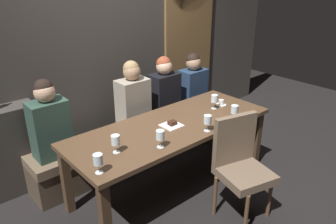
{
  "coord_description": "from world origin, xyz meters",
  "views": [
    {
      "loc": [
        -2.02,
        -2.25,
        2.19
      ],
      "look_at": [
        0.03,
        0.1,
        0.84
      ],
      "focal_mm": 35.2,
      "sensor_mm": 36.0,
      "label": 1
    }
  ],
  "objects_px": {
    "wine_glass_center_front": "(116,141)",
    "wine_glass_end_left": "(214,99)",
    "diner_redhead": "(49,121)",
    "espresso_cup": "(221,103)",
    "wine_glass_near_left": "(235,110)",
    "wine_glass_far_left": "(98,160)",
    "dessert_plate": "(172,124)",
    "wine_glass_far_right": "(208,120)",
    "chair_near_side": "(240,161)",
    "diner_bearded": "(133,97)",
    "dining_table": "(172,132)",
    "banquette_bench": "(134,144)",
    "diner_far_end": "(164,89)",
    "wine_glass_near_right": "(160,136)",
    "diner_near_end": "(193,82)"
  },
  "relations": [
    {
      "from": "wine_glass_near_left",
      "to": "espresso_cup",
      "type": "height_order",
      "value": "wine_glass_near_left"
    },
    {
      "from": "wine_glass_center_front",
      "to": "wine_glass_end_left",
      "type": "height_order",
      "value": "same"
    },
    {
      "from": "wine_glass_far_left",
      "to": "dessert_plate",
      "type": "height_order",
      "value": "wine_glass_far_left"
    },
    {
      "from": "diner_bearded",
      "to": "wine_glass_center_front",
      "type": "relative_size",
      "value": 4.96
    },
    {
      "from": "diner_near_end",
      "to": "wine_glass_far_right",
      "type": "height_order",
      "value": "diner_near_end"
    },
    {
      "from": "wine_glass_end_left",
      "to": "wine_glass_near_left",
      "type": "height_order",
      "value": "same"
    },
    {
      "from": "banquette_bench",
      "to": "diner_bearded",
      "type": "height_order",
      "value": "diner_bearded"
    },
    {
      "from": "diner_bearded",
      "to": "espresso_cup",
      "type": "xyz_separation_m",
      "value": [
        0.77,
        -0.68,
        -0.07
      ]
    },
    {
      "from": "diner_far_end",
      "to": "wine_glass_center_front",
      "type": "distance_m",
      "value": 1.49
    },
    {
      "from": "diner_far_end",
      "to": "dining_table",
      "type": "bearing_deg",
      "value": -125.61
    },
    {
      "from": "diner_far_end",
      "to": "diner_near_end",
      "type": "bearing_deg",
      "value": -1.7
    },
    {
      "from": "chair_near_side",
      "to": "diner_bearded",
      "type": "relative_size",
      "value": 1.2
    },
    {
      "from": "wine_glass_center_front",
      "to": "wine_glass_near_left",
      "type": "xyz_separation_m",
      "value": [
        1.3,
        -0.25,
        -0.0
      ]
    },
    {
      "from": "wine_glass_far_right",
      "to": "wine_glass_near_right",
      "type": "xyz_separation_m",
      "value": [
        -0.55,
        0.05,
        -0.0
      ]
    },
    {
      "from": "chair_near_side",
      "to": "dessert_plate",
      "type": "bearing_deg",
      "value": 107.6
    },
    {
      "from": "wine_glass_far_left",
      "to": "wine_glass_near_right",
      "type": "distance_m",
      "value": 0.62
    },
    {
      "from": "diner_redhead",
      "to": "espresso_cup",
      "type": "height_order",
      "value": "diner_redhead"
    },
    {
      "from": "wine_glass_far_right",
      "to": "espresso_cup",
      "type": "distance_m",
      "value": 0.72
    },
    {
      "from": "wine_glass_center_front",
      "to": "banquette_bench",
      "type": "bearing_deg",
      "value": 47.48
    },
    {
      "from": "wine_glass_end_left",
      "to": "espresso_cup",
      "type": "bearing_deg",
      "value": 6.12
    },
    {
      "from": "wine_glass_near_right",
      "to": "diner_near_end",
      "type": "bearing_deg",
      "value": 35.16
    },
    {
      "from": "diner_far_end",
      "to": "wine_glass_far_left",
      "type": "distance_m",
      "value": 1.82
    },
    {
      "from": "wine_glass_center_front",
      "to": "dessert_plate",
      "type": "height_order",
      "value": "wine_glass_center_front"
    },
    {
      "from": "chair_near_side",
      "to": "diner_bearded",
      "type": "xyz_separation_m",
      "value": [
        -0.18,
        1.42,
        0.28
      ]
    },
    {
      "from": "wine_glass_far_left",
      "to": "wine_glass_near_left",
      "type": "bearing_deg",
      "value": -2.54
    },
    {
      "from": "banquette_bench",
      "to": "dessert_plate",
      "type": "bearing_deg",
      "value": -91.54
    },
    {
      "from": "wine_glass_center_front",
      "to": "wine_glass_near_left",
      "type": "height_order",
      "value": "same"
    },
    {
      "from": "wine_glass_far_right",
      "to": "wine_glass_near_left",
      "type": "xyz_separation_m",
      "value": [
        0.4,
        -0.01,
        -0.0
      ]
    },
    {
      "from": "chair_near_side",
      "to": "wine_glass_end_left",
      "type": "relative_size",
      "value": 5.98
    },
    {
      "from": "espresso_cup",
      "to": "wine_glass_near_left",
      "type": "bearing_deg",
      "value": -121.52
    },
    {
      "from": "wine_glass_far_right",
      "to": "wine_glass_far_left",
      "type": "relative_size",
      "value": 1.0
    },
    {
      "from": "wine_glass_near_right",
      "to": "espresso_cup",
      "type": "xyz_separation_m",
      "value": [
        1.17,
        0.3,
        -0.09
      ]
    },
    {
      "from": "diner_far_end",
      "to": "wine_glass_near_right",
      "type": "distance_m",
      "value": 1.35
    },
    {
      "from": "wine_glass_center_front",
      "to": "wine_glass_near_left",
      "type": "relative_size",
      "value": 1.0
    },
    {
      "from": "wine_glass_center_front",
      "to": "espresso_cup",
      "type": "xyz_separation_m",
      "value": [
        1.52,
        0.12,
        -0.09
      ]
    },
    {
      "from": "diner_bearded",
      "to": "diner_far_end",
      "type": "height_order",
      "value": "diner_bearded"
    },
    {
      "from": "diner_redhead",
      "to": "dessert_plate",
      "type": "distance_m",
      "value": 1.21
    },
    {
      "from": "wine_glass_center_front",
      "to": "wine_glass_end_left",
      "type": "distance_m",
      "value": 1.38
    },
    {
      "from": "chair_near_side",
      "to": "diner_bearded",
      "type": "height_order",
      "value": "diner_bearded"
    },
    {
      "from": "wine_glass_center_front",
      "to": "wine_glass_far_left",
      "type": "distance_m",
      "value": 0.32
    },
    {
      "from": "wine_glass_far_left",
      "to": "dining_table",
      "type": "bearing_deg",
      "value": 15.27
    },
    {
      "from": "chair_near_side",
      "to": "espresso_cup",
      "type": "height_order",
      "value": "chair_near_side"
    },
    {
      "from": "banquette_bench",
      "to": "wine_glass_near_left",
      "type": "distance_m",
      "value": 1.34
    },
    {
      "from": "dessert_plate",
      "to": "wine_glass_far_left",
      "type": "bearing_deg",
      "value": -165.51
    },
    {
      "from": "wine_glass_far_right",
      "to": "wine_glass_near_right",
      "type": "bearing_deg",
      "value": 174.47
    },
    {
      "from": "banquette_bench",
      "to": "diner_far_end",
      "type": "height_order",
      "value": "diner_far_end"
    },
    {
      "from": "wine_glass_center_front",
      "to": "wine_glass_end_left",
      "type": "bearing_deg",
      "value": 4.16
    },
    {
      "from": "chair_near_side",
      "to": "diner_near_end",
      "type": "distance_m",
      "value": 1.66
    },
    {
      "from": "diner_redhead",
      "to": "wine_glass_near_left",
      "type": "xyz_separation_m",
      "value": [
        1.54,
        -1.05,
        0.02
      ]
    },
    {
      "from": "diner_bearded",
      "to": "wine_glass_far_right",
      "type": "relative_size",
      "value": 4.96
    }
  ]
}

